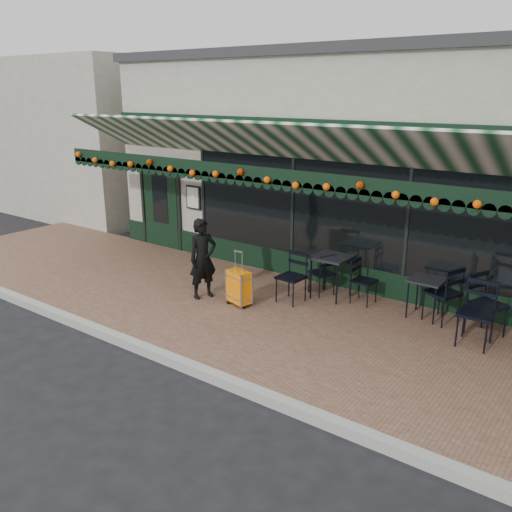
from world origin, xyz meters
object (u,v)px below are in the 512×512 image
Objects in this scene: chair_a_right at (487,306)px; chair_b_front at (291,278)px; woman at (203,259)px; cafe_table_b at (332,260)px; chair_a_front at (476,314)px; suitcase at (239,287)px; cafe_table_a at (427,283)px; chair_b_left at (322,273)px; chair_a_left at (442,293)px; chair_b_right at (364,282)px.

chair_a_right reaches higher than chair_b_front.
cafe_table_b is at bearing -32.60° from woman.
cafe_table_b is 0.83m from chair_b_front.
chair_b_front is (-3.20, -0.15, -0.04)m from chair_a_front.
suitcase is 0.97m from chair_b_front.
woman is 1.48× the size of chair_a_front.
cafe_table_a is (2.88, 1.47, 0.28)m from suitcase.
cafe_table_b is 2.78m from chair_a_right.
woman is 1.81× the size of chair_b_left.
chair_a_front is at bearing -10.16° from cafe_table_b.
chair_b_front is at bearing 125.35° from chair_a_right.
woman is at bearing -148.45° from chair_b_front.
suitcase reaches higher than chair_b_left.
chair_a_front is at bearing 26.80° from suitcase.
woman is at bearing -157.22° from cafe_table_a.
chair_a_left is 0.92m from chair_a_front.
chair_a_front is 3.20m from chair_b_front.
suitcase is 1.02× the size of chair_a_left.
woman reaches higher than suitcase.
woman reaches higher than chair_b_left.
chair_a_left is at bearing 137.42° from chair_a_front.
chair_a_left is at bearing 20.51° from chair_b_front.
suitcase reaches higher than chair_a_right.
chair_b_left is (-0.21, 0.03, -0.31)m from cafe_table_b.
cafe_table_b is at bearing -175.55° from cafe_table_a.
woman is 0.89m from suitcase.
cafe_table_b is at bearing 99.04° from chair_b_right.
woman is 2.25m from chair_b_left.
chair_b_left is (-1.96, -0.10, -0.20)m from cafe_table_a.
chair_b_left is at bearing 113.45° from chair_a_right.
chair_b_right is 1.31m from chair_b_front.
cafe_table_a is (3.66, 1.54, -0.13)m from woman.
chair_a_front is at bearing -104.08° from chair_b_right.
cafe_table_b is (1.13, 1.33, 0.38)m from suitcase.
chair_b_front is (-0.25, -0.67, 0.05)m from chair_b_left.
chair_b_left is at bearing -67.23° from chair_a_left.
woman reaches higher than chair_b_right.
chair_a_right is 1.22× the size of chair_b_left.
chair_b_front is (0.66, 0.69, 0.12)m from suitcase.
chair_b_left is (1.70, 1.44, -0.34)m from woman.
chair_a_front is 1.23× the size of chair_b_right.
suitcase is 1.48× the size of cafe_table_a.
chair_a_front is at bearing 103.85° from chair_b_left.
cafe_table_a is 0.83× the size of chair_b_right.
woman is 2.96m from chair_b_right.
woman is 3.98m from cafe_table_a.
woman is 2.19× the size of cafe_table_a.
chair_b_right is at bearing 162.52° from chair_a_front.
chair_b_front is at bearing -179.47° from chair_a_front.
chair_b_right is at bearing 111.54° from chair_a_right.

